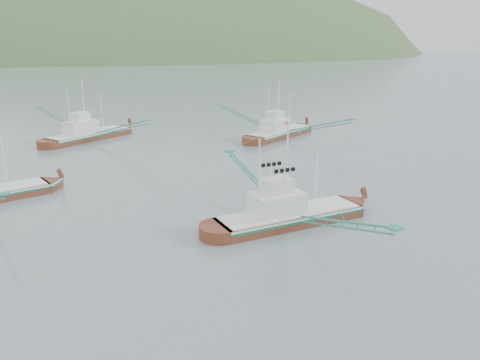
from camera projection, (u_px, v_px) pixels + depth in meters
ground at (282, 234)px, 38.51m from camera, size 1200.00×1200.00×0.00m
main_boat at (288, 207)px, 40.28m from camera, size 13.63×23.90×9.73m
bg_boat_right at (279, 125)px, 76.87m from camera, size 14.55×24.88×10.32m
bg_boat_far at (88, 127)px, 74.78m from camera, size 14.75×24.98×10.52m
headland_right at (197, 56)px, 508.04m from camera, size 684.00×432.00×306.00m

